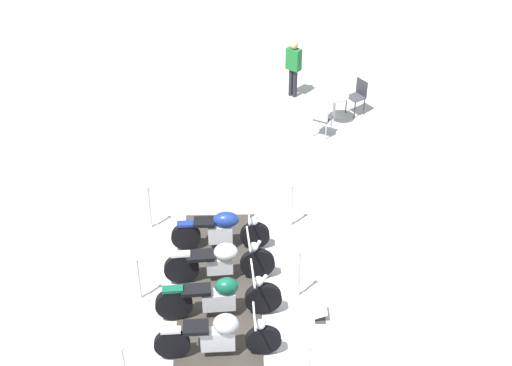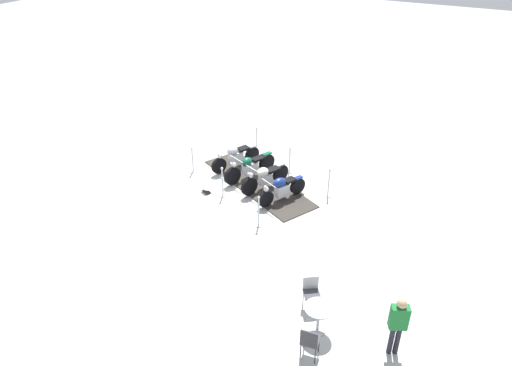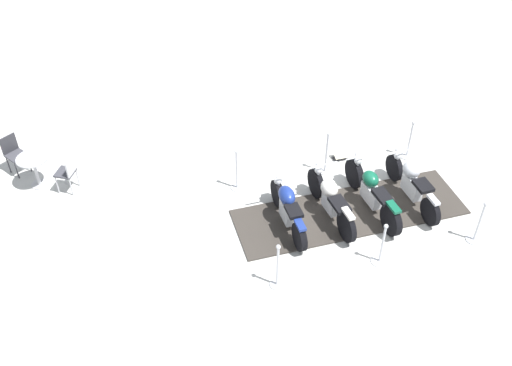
{
  "view_description": "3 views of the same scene",
  "coord_description": "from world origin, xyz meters",
  "views": [
    {
      "loc": [
        4.17,
        9.3,
        9.89
      ],
      "look_at": [
        -1.66,
        -1.64,
        1.11
      ],
      "focal_mm": 51.42,
      "sensor_mm": 36.0,
      "label": 1
    },
    {
      "loc": [
        -13.27,
        -6.97,
        8.92
      ],
      "look_at": [
        -1.66,
        -0.81,
        1.1
      ],
      "focal_mm": 33.12,
      "sensor_mm": 36.0,
      "label": 2
    },
    {
      "loc": [
        5.54,
        -7.98,
        8.87
      ],
      "look_at": [
        -1.46,
        -1.46,
        0.79
      ],
      "focal_mm": 41.36,
      "sensor_mm": 36.0,
      "label": 3
    }
  ],
  "objects": [
    {
      "name": "info_placard",
      "position": [
        -1.42,
        1.33,
        0.07
      ],
      "size": [
        0.39,
        0.43,
        0.21
      ],
      "rotation": [
        0.0,
        0.0,
        1.1
      ],
      "color": "#333338",
      "rests_on": "ground_plane"
    },
    {
      "name": "motorcycle_navy",
      "position": [
        -0.68,
        -1.28,
        0.5
      ],
      "size": [
        1.87,
        1.1,
        0.89
      ],
      "rotation": [
        0.0,
        0.0,
        -3.6
      ],
      "color": "black",
      "rests_on": "display_platform"
    },
    {
      "name": "motorcycle_chrome",
      "position": [
        0.61,
        1.31,
        0.52
      ],
      "size": [
        2.05,
        1.08,
        0.93
      ],
      "rotation": [
        0.0,
        0.0,
        -3.57
      ],
      "color": "black",
      "rests_on": "display_platform"
    },
    {
      "name": "ground_plane",
      "position": [
        0.0,
        0.0,
        0.0
      ],
      "size": [
        80.0,
        80.0,
        0.0
      ],
      "primitive_type": "plane",
      "color": "silver"
    },
    {
      "name": "motorcycle_cream",
      "position": [
        -0.24,
        -0.42,
        0.51
      ],
      "size": [
        2.03,
        1.02,
        0.99
      ],
      "rotation": [
        0.0,
        0.0,
        -3.53
      ],
      "color": "black",
      "rests_on": "display_platform"
    },
    {
      "name": "cafe_chair_across_table",
      "position": [
        -6.35,
        -4.65,
        0.56
      ],
      "size": [
        0.45,
        0.45,
        0.95
      ],
      "rotation": [
        0.0,
        0.0,
        0.13
      ],
      "color": "#2D2D33",
      "rests_on": "ground_plane"
    },
    {
      "name": "stanchion_left_rear",
      "position": [
        0.37,
        -2.61,
        0.39
      ],
      "size": [
        0.29,
        0.29,
        1.1
      ],
      "color": "silver",
      "rests_on": "ground_plane"
    },
    {
      "name": "motorcycle_forest",
      "position": [
        0.2,
        0.44,
        0.48
      ],
      "size": [
        2.19,
        1.11,
        1.0
      ],
      "rotation": [
        0.0,
        0.0,
        -3.54
      ],
      "color": "black",
      "rests_on": "display_platform"
    },
    {
      "name": "stanchion_left_mid",
      "position": [
        1.34,
        -0.67,
        0.31
      ],
      "size": [
        0.35,
        0.35,
        1.03
      ],
      "color": "silver",
      "rests_on": "ground_plane"
    },
    {
      "name": "cafe_table",
      "position": [
        -5.53,
        -4.54,
        0.59
      ],
      "size": [
        0.71,
        0.71,
        0.79
      ],
      "color": "#B7B7BC",
      "rests_on": "ground_plane"
    },
    {
      "name": "stanchion_right_front",
      "position": [
        -0.37,
        2.61,
        0.31
      ],
      "size": [
        0.35,
        0.35,
        1.04
      ],
      "color": "silver",
      "rests_on": "ground_plane"
    },
    {
      "name": "bystander_person",
      "position": [
        -5.31,
        -6.29,
        0.98
      ],
      "size": [
        0.37,
        0.46,
        1.65
      ],
      "rotation": [
        0.0,
        0.0,
        0.44
      ],
      "color": "#23232D",
      "rests_on": "ground_plane"
    },
    {
      "name": "stanchion_left_front",
      "position": [
        2.31,
        1.26,
        0.33
      ],
      "size": [
        0.34,
        0.34,
        1.06
      ],
      "color": "silver",
      "rests_on": "ground_plane"
    },
    {
      "name": "display_platform",
      "position": [
        0.0,
        0.0,
        0.02
      ],
      "size": [
        3.68,
        5.25,
        0.04
      ],
      "primitive_type": "cube",
      "rotation": [
        0.0,
        0.0,
        -2.04
      ],
      "color": "#38332D",
      "rests_on": "ground_plane"
    },
    {
      "name": "stanchion_right_mid",
      "position": [
        -1.34,
        0.67,
        0.41
      ],
      "size": [
        0.3,
        0.3,
        1.15
      ],
      "color": "silver",
      "rests_on": "ground_plane"
    },
    {
      "name": "stanchion_right_rear",
      "position": [
        -2.31,
        -1.26,
        0.38
      ],
      "size": [
        0.3,
        0.3,
        1.1
      ],
      "color": "silver",
      "rests_on": "ground_plane"
    },
    {
      "name": "cafe_chair_near_table",
      "position": [
        -4.86,
        -4.08,
        0.54
      ],
      "size": [
        0.56,
        0.56,
        0.9
      ],
      "rotation": [
        0.0,
        0.0,
        -2.54
      ],
      "color": "#B7B7BC",
      "rests_on": "ground_plane"
    }
  ]
}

